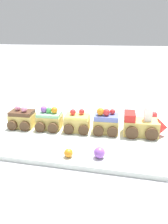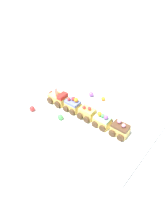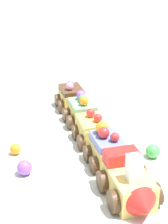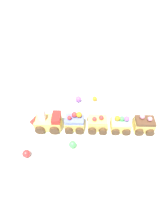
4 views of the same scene
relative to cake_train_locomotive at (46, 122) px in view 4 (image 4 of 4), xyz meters
name	(u,v)px [view 4 (image 4 of 4)]	position (x,y,z in m)	size (l,w,h in m)	color
ground_plane	(90,129)	(-0.17, -0.01, -0.04)	(10.00, 10.00, 0.00)	#B2B2B7
display_board	(90,128)	(-0.17, -0.01, -0.03)	(0.67, 0.37, 0.01)	silver
cake_train_locomotive	(46,122)	(0.00, 0.00, 0.00)	(0.12, 0.08, 0.08)	#EACC66
cake_car_blueberry	(75,122)	(-0.11, -0.01, 0.00)	(0.07, 0.08, 0.08)	#EACC66
cake_car_lemon	(97,124)	(-0.19, -0.01, 0.00)	(0.07, 0.08, 0.07)	#EACC66
cake_car_mint	(121,124)	(-0.28, -0.02, 0.00)	(0.07, 0.08, 0.07)	#EACC66
cake_car_chocolate	(144,124)	(-0.37, -0.02, 0.00)	(0.07, 0.08, 0.07)	#EACC66
gumball_green	(73,145)	(-0.11, 0.08, -0.01)	(0.03, 0.03, 0.03)	#4CBC56
gumball_orange	(95,99)	(-0.18, -0.16, -0.02)	(0.02, 0.02, 0.02)	orange
gumball_purple	(78,99)	(-0.11, -0.15, -0.01)	(0.03, 0.03, 0.03)	#9956C6
gumball_red	(26,154)	(0.04, 0.13, -0.01)	(0.03, 0.03, 0.03)	red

